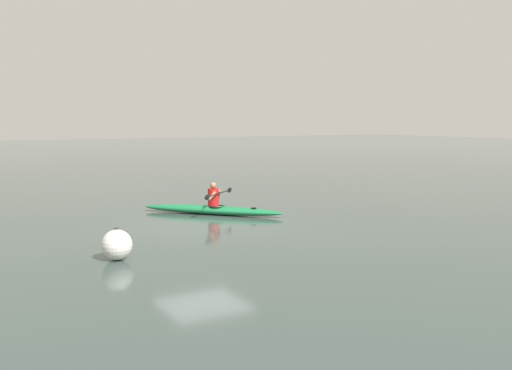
# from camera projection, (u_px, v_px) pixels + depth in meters

# --- Properties ---
(ground_plane) EXTENTS (160.00, 160.00, 0.00)m
(ground_plane) POSITION_uv_depth(u_px,v_px,m) (203.00, 224.00, 17.03)
(ground_plane) COLOR #384742
(kayak) EXTENTS (3.69, 4.09, 0.29)m
(kayak) POSITION_uv_depth(u_px,v_px,m) (212.00, 210.00, 18.83)
(kayak) COLOR #19723F
(kayak) RESTS_ON ground
(kayaker) EXTENTS (1.81, 1.59, 0.78)m
(kayaker) POSITION_uv_depth(u_px,v_px,m) (214.00, 196.00, 18.75)
(kayaker) COLOR red
(kayaker) RESTS_ON kayak
(mooring_buoy_red_near) EXTENTS (0.69, 0.69, 0.73)m
(mooring_buoy_red_near) POSITION_uv_depth(u_px,v_px,m) (117.00, 245.00, 12.64)
(mooring_buoy_red_near) COLOR silver
(mooring_buoy_red_near) RESTS_ON ground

